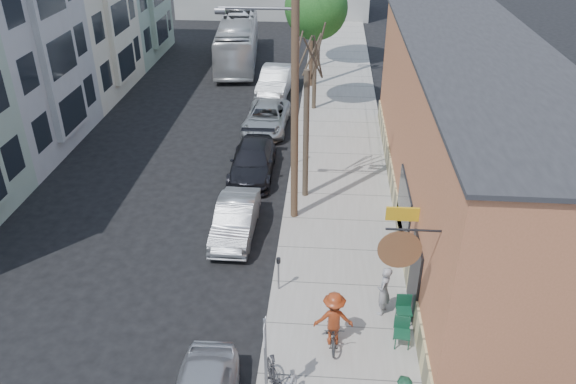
# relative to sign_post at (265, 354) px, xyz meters

# --- Properties ---
(ground) EXTENTS (120.00, 120.00, 0.00)m
(ground) POSITION_rel_sign_post_xyz_m (-2.35, 4.91, -1.83)
(ground) COLOR black
(sidewalk) EXTENTS (4.50, 58.00, 0.15)m
(sidewalk) POSITION_rel_sign_post_xyz_m (1.90, 15.91, -1.76)
(sidewalk) COLOR gray
(sidewalk) RESTS_ON ground
(cafe_building) EXTENTS (6.60, 20.20, 6.61)m
(cafe_building) POSITION_rel_sign_post_xyz_m (6.64, 9.90, 1.47)
(cafe_building) COLOR #B46742
(cafe_building) RESTS_ON ground
(apartment_row) EXTENTS (6.30, 32.00, 9.00)m
(apartment_row) POSITION_rel_sign_post_xyz_m (-14.20, 18.91, 2.67)
(apartment_row) COLOR #92A88E
(apartment_row) RESTS_ON ground
(sign_post) EXTENTS (0.07, 0.45, 2.80)m
(sign_post) POSITION_rel_sign_post_xyz_m (0.00, 0.00, 0.00)
(sign_post) COLOR slate
(sign_post) RESTS_ON sidewalk
(parking_meter_near) EXTENTS (0.14, 0.14, 1.24)m
(parking_meter_near) POSITION_rel_sign_post_xyz_m (-0.10, 4.51, -0.85)
(parking_meter_near) COLOR slate
(parking_meter_near) RESTS_ON sidewalk
(parking_meter_far) EXTENTS (0.14, 0.14, 1.24)m
(parking_meter_far) POSITION_rel_sign_post_xyz_m (-0.10, 13.77, -0.85)
(parking_meter_far) COLOR slate
(parking_meter_far) RESTS_ON sidewalk
(utility_pole_near) EXTENTS (3.57, 0.28, 10.00)m
(utility_pole_near) POSITION_rel_sign_post_xyz_m (0.04, 9.07, 3.58)
(utility_pole_near) COLOR #503A28
(utility_pole_near) RESTS_ON sidewalk
(utility_pole_far) EXTENTS (1.80, 0.28, 10.00)m
(utility_pole_far) POSITION_rel_sign_post_xyz_m (0.10, 24.85, 3.51)
(utility_pole_far) COLOR #503A28
(utility_pole_far) RESTS_ON sidewalk
(tree_bare) EXTENTS (0.24, 0.24, 5.44)m
(tree_bare) POSITION_rel_sign_post_xyz_m (0.45, 10.76, 1.04)
(tree_bare) COLOR #44392C
(tree_bare) RESTS_ON sidewalk
(tree_leafy_mid) EXTENTS (3.37, 3.37, 7.33)m
(tree_leafy_mid) POSITION_rel_sign_post_xyz_m (0.45, 20.88, 3.93)
(tree_leafy_mid) COLOR #44392C
(tree_leafy_mid) RESTS_ON sidewalk
(patio_chair_a) EXTENTS (0.56, 0.56, 0.88)m
(patio_chair_a) POSITION_rel_sign_post_xyz_m (3.65, 2.28, -1.24)
(patio_chair_a) COLOR #12402B
(patio_chair_a) RESTS_ON sidewalk
(patio_chair_b) EXTENTS (0.51, 0.51, 0.88)m
(patio_chair_b) POSITION_rel_sign_post_xyz_m (3.80, 3.25, -1.24)
(patio_chair_b) COLOR #12402B
(patio_chair_b) RESTS_ON sidewalk
(patron_grey) EXTENTS (0.57, 0.71, 1.68)m
(patron_grey) POSITION_rel_sign_post_xyz_m (3.19, 3.64, -0.84)
(patron_grey) COLOR gray
(patron_grey) RESTS_ON sidewalk
(cyclist) EXTENTS (1.18, 0.74, 1.76)m
(cyclist) POSITION_rel_sign_post_xyz_m (1.68, 2.25, -0.80)
(cyclist) COLOR maroon
(cyclist) RESTS_ON sidewalk
(cyclist_bike) EXTENTS (0.66, 1.64, 0.85)m
(cyclist_bike) POSITION_rel_sign_post_xyz_m (1.68, 2.25, -1.26)
(cyclist_bike) COLOR black
(cyclist_bike) RESTS_ON sidewalk
(parked_bike_a) EXTENTS (1.14, 1.91, 1.11)m
(parked_bike_a) POSITION_rel_sign_post_xyz_m (0.23, 0.18, -1.13)
(parked_bike_a) COLOR #232325
(parked_bike_a) RESTS_ON sidewalk
(car_1) EXTENTS (1.44, 4.07, 1.34)m
(car_1) POSITION_rel_sign_post_xyz_m (-2.04, 7.81, -1.16)
(car_1) COLOR #9B9DA2
(car_1) RESTS_ON ground
(car_2) EXTENTS (1.96, 4.73, 1.37)m
(car_2) POSITION_rel_sign_post_xyz_m (-2.02, 12.69, -1.15)
(car_2) COLOR black
(car_2) RESTS_ON ground
(car_3) EXTENTS (2.34, 4.81, 1.32)m
(car_3) POSITION_rel_sign_post_xyz_m (-1.97, 17.92, -1.17)
(car_3) COLOR #A0A4A7
(car_3) RESTS_ON ground
(car_4) EXTENTS (2.13, 5.12, 1.65)m
(car_4) POSITION_rel_sign_post_xyz_m (-2.01, 23.58, -1.01)
(car_4) COLOR silver
(car_4) RESTS_ON ground
(bus) EXTENTS (3.58, 11.10, 3.04)m
(bus) POSITION_rel_sign_post_xyz_m (-5.37, 29.95, -0.31)
(bus) COLOR silver
(bus) RESTS_ON ground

